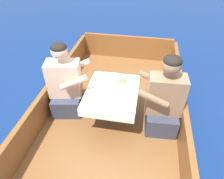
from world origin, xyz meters
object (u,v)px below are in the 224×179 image
(person_port, at_px, (66,86))
(person_starboard, at_px, (164,101))
(coffee_cup_starboard, at_px, (122,96))
(sandwich, at_px, (123,81))
(coffee_cup_port, at_px, (99,79))

(person_port, height_order, person_starboard, person_starboard)
(person_port, relative_size, coffee_cup_starboard, 10.54)
(person_port, distance_m, coffee_cup_starboard, 0.76)
(person_port, bearing_deg, sandwich, -2.06)
(coffee_cup_port, distance_m, coffee_cup_starboard, 0.44)
(person_port, height_order, sandwich, person_port)
(person_starboard, xyz_separation_m, coffee_cup_starboard, (-0.47, -0.08, 0.08))
(person_starboard, bearing_deg, coffee_cup_port, -17.50)
(person_port, relative_size, sandwich, 6.85)
(person_starboard, xyz_separation_m, coffee_cup_port, (-0.81, 0.20, 0.07))
(person_starboard, relative_size, coffee_cup_starboard, 10.68)
(person_starboard, height_order, sandwich, person_starboard)
(coffee_cup_port, bearing_deg, person_port, -164.33)
(person_port, xyz_separation_m, sandwich, (0.71, 0.11, 0.09))
(sandwich, xyz_separation_m, coffee_cup_port, (-0.30, 0.01, -0.00))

